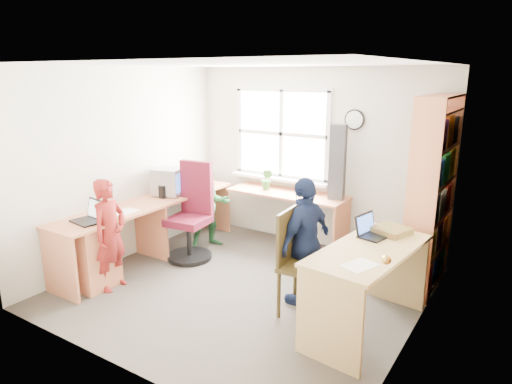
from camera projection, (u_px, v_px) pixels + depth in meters
room at (249, 180)px, 4.83m from camera, size 3.64×3.44×2.44m
l_desk at (139, 235)px, 5.40m from camera, size 2.38×2.95×0.75m
right_desk at (368, 271)px, 4.10m from camera, size 0.80×1.46×0.81m
bookshelf at (431, 199)px, 4.91m from camera, size 0.30×1.02×2.10m
swivel_chair at (192, 217)px, 5.81m from camera, size 0.64×0.64×1.23m
wooden_chair at (298, 259)px, 4.43m from camera, size 0.48×0.48×1.05m
crt_monitor at (168, 182)px, 5.99m from camera, size 0.44×0.41×0.36m
laptop_left at (91, 216)px, 4.96m from camera, size 0.37×0.32×0.23m
laptop_right at (371, 231)px, 4.35m from camera, size 0.31×0.35×0.21m
speaker_a at (163, 192)px, 5.87m from camera, size 0.08×0.08×0.16m
speaker_b at (191, 184)px, 6.31m from camera, size 0.10×0.10×0.17m
cd_tower at (338, 162)px, 5.75m from camera, size 0.22×0.20×0.96m
game_box at (391, 230)px, 4.42m from camera, size 0.39×0.39×0.06m
paper_a at (125, 212)px, 5.30m from camera, size 0.23×0.31×0.00m
paper_b at (359, 265)px, 3.69m from camera, size 0.28×0.33×0.00m
potted_plant at (267, 179)px, 6.27m from camera, size 0.16×0.13×0.29m
person_red at (110, 235)px, 4.94m from camera, size 0.36×0.49×1.24m
person_green at (210, 206)px, 6.16m from camera, size 0.67×0.71×1.16m
person_navy at (305, 241)px, 4.61m from camera, size 0.43×0.82×1.33m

